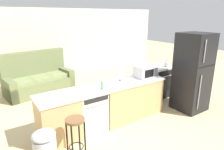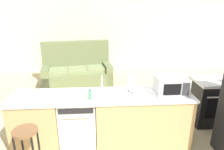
{
  "view_description": "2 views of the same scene",
  "coord_description": "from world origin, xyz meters",
  "px_view_note": "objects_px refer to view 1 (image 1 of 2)",
  "views": [
    {
      "loc": [
        -1.97,
        -3.38,
        2.34
      ],
      "look_at": [
        0.72,
        0.61,
        0.89
      ],
      "focal_mm": 32.0,
      "sensor_mm": 36.0,
      "label": 1
    },
    {
      "loc": [
        0.12,
        -2.95,
        2.25
      ],
      "look_at": [
        0.35,
        0.7,
        1.0
      ],
      "focal_mm": 32.0,
      "sensor_mm": 36.0,
      "label": 2
    }
  ],
  "objects_px": {
    "stove_range": "(158,81)",
    "couch": "(38,80)",
    "bar_stool": "(75,130)",
    "dishwasher": "(90,111)",
    "refrigerator": "(192,72)",
    "kettle": "(167,64)",
    "soap_bottle": "(102,86)",
    "paper_towel_roll": "(122,75)",
    "microwave": "(145,71)"
  },
  "relations": [
    {
      "from": "microwave",
      "to": "paper_towel_roll",
      "type": "height_order",
      "value": "paper_towel_roll"
    },
    {
      "from": "stove_range",
      "to": "paper_towel_roll",
      "type": "xyz_separation_m",
      "value": [
        -1.7,
        -0.43,
        0.59
      ]
    },
    {
      "from": "soap_bottle",
      "to": "bar_stool",
      "type": "height_order",
      "value": "soap_bottle"
    },
    {
      "from": "microwave",
      "to": "dishwasher",
      "type": "bearing_deg",
      "value": 179.95
    },
    {
      "from": "stove_range",
      "to": "dishwasher",
      "type": "bearing_deg",
      "value": -168.09
    },
    {
      "from": "couch",
      "to": "bar_stool",
      "type": "bearing_deg",
      "value": -94.95
    },
    {
      "from": "refrigerator",
      "to": "paper_towel_roll",
      "type": "height_order",
      "value": "refrigerator"
    },
    {
      "from": "paper_towel_roll",
      "to": "kettle",
      "type": "distance_m",
      "value": 1.89
    },
    {
      "from": "stove_range",
      "to": "bar_stool",
      "type": "bearing_deg",
      "value": -159.28
    },
    {
      "from": "bar_stool",
      "to": "stove_range",
      "type": "bearing_deg",
      "value": 20.72
    },
    {
      "from": "stove_range",
      "to": "kettle",
      "type": "xyz_separation_m",
      "value": [
        0.17,
        -0.13,
        0.53
      ]
    },
    {
      "from": "dishwasher",
      "to": "soap_bottle",
      "type": "xyz_separation_m",
      "value": [
        0.21,
        -0.15,
        0.55
      ]
    },
    {
      "from": "stove_range",
      "to": "couch",
      "type": "distance_m",
      "value": 3.73
    },
    {
      "from": "refrigerator",
      "to": "soap_bottle",
      "type": "relative_size",
      "value": 11.05
    },
    {
      "from": "microwave",
      "to": "stove_range",
      "type": "bearing_deg",
      "value": 27.1
    },
    {
      "from": "microwave",
      "to": "paper_towel_roll",
      "type": "relative_size",
      "value": 1.77
    },
    {
      "from": "soap_bottle",
      "to": "kettle",
      "type": "relative_size",
      "value": 0.86
    },
    {
      "from": "stove_range",
      "to": "microwave",
      "type": "bearing_deg",
      "value": -152.9
    },
    {
      "from": "microwave",
      "to": "bar_stool",
      "type": "bearing_deg",
      "value": -162.7
    },
    {
      "from": "dishwasher",
      "to": "couch",
      "type": "bearing_deg",
      "value": 96.16
    },
    {
      "from": "dishwasher",
      "to": "paper_towel_roll",
      "type": "distance_m",
      "value": 1.1
    },
    {
      "from": "stove_range",
      "to": "kettle",
      "type": "bearing_deg",
      "value": -36.68
    },
    {
      "from": "dishwasher",
      "to": "couch",
      "type": "height_order",
      "value": "couch"
    },
    {
      "from": "dishwasher",
      "to": "stove_range",
      "type": "height_order",
      "value": "stove_range"
    },
    {
      "from": "stove_range",
      "to": "paper_towel_roll",
      "type": "distance_m",
      "value": 1.85
    },
    {
      "from": "paper_towel_roll",
      "to": "bar_stool",
      "type": "relative_size",
      "value": 0.38
    },
    {
      "from": "dishwasher",
      "to": "couch",
      "type": "xyz_separation_m",
      "value": [
        -0.31,
        2.88,
        -0.03
      ]
    },
    {
      "from": "stove_range",
      "to": "couch",
      "type": "xyz_separation_m",
      "value": [
        -2.91,
        2.33,
        -0.06
      ]
    },
    {
      "from": "refrigerator",
      "to": "couch",
      "type": "distance_m",
      "value": 4.54
    },
    {
      "from": "stove_range",
      "to": "refrigerator",
      "type": "relative_size",
      "value": 0.46
    },
    {
      "from": "dishwasher",
      "to": "kettle",
      "type": "distance_m",
      "value": 2.86
    },
    {
      "from": "soap_bottle",
      "to": "bar_stool",
      "type": "bearing_deg",
      "value": -147.79
    },
    {
      "from": "dishwasher",
      "to": "bar_stool",
      "type": "height_order",
      "value": "dishwasher"
    },
    {
      "from": "dishwasher",
      "to": "paper_towel_roll",
      "type": "xyz_separation_m",
      "value": [
        0.9,
        0.11,
        0.62
      ]
    },
    {
      "from": "bar_stool",
      "to": "kettle",
      "type": "bearing_deg",
      "value": 17.87
    },
    {
      "from": "dishwasher",
      "to": "microwave",
      "type": "relative_size",
      "value": 1.68
    },
    {
      "from": "couch",
      "to": "refrigerator",
      "type": "bearing_deg",
      "value": -49.69
    },
    {
      "from": "dishwasher",
      "to": "refrigerator",
      "type": "relative_size",
      "value": 0.43
    },
    {
      "from": "refrigerator",
      "to": "soap_bottle",
      "type": "xyz_separation_m",
      "value": [
        -2.39,
        0.4,
        0.0
      ]
    },
    {
      "from": "paper_towel_roll",
      "to": "bar_stool",
      "type": "height_order",
      "value": "paper_towel_roll"
    },
    {
      "from": "dishwasher",
      "to": "stove_range",
      "type": "bearing_deg",
      "value": 11.91
    },
    {
      "from": "paper_towel_roll",
      "to": "soap_bottle",
      "type": "distance_m",
      "value": 0.74
    },
    {
      "from": "refrigerator",
      "to": "kettle",
      "type": "relative_size",
      "value": 9.49
    },
    {
      "from": "paper_towel_roll",
      "to": "couch",
      "type": "relative_size",
      "value": 0.13
    },
    {
      "from": "refrigerator",
      "to": "kettle",
      "type": "xyz_separation_m",
      "value": [
        0.17,
        0.97,
        0.01
      ]
    },
    {
      "from": "soap_bottle",
      "to": "couch",
      "type": "bearing_deg",
      "value": 99.81
    },
    {
      "from": "stove_range",
      "to": "microwave",
      "type": "height_order",
      "value": "microwave"
    },
    {
      "from": "stove_range",
      "to": "couch",
      "type": "relative_size",
      "value": 0.43
    },
    {
      "from": "paper_towel_roll",
      "to": "soap_bottle",
      "type": "xyz_separation_m",
      "value": [
        -0.69,
        -0.26,
        -0.07
      ]
    },
    {
      "from": "refrigerator",
      "to": "soap_bottle",
      "type": "bearing_deg",
      "value": 170.39
    }
  ]
}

